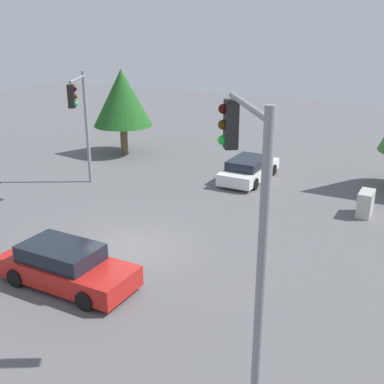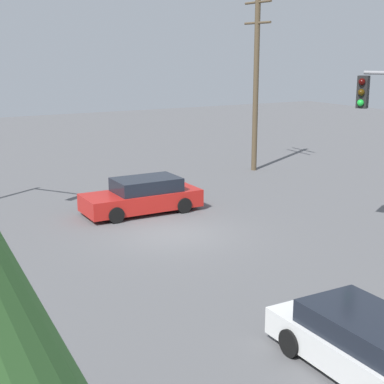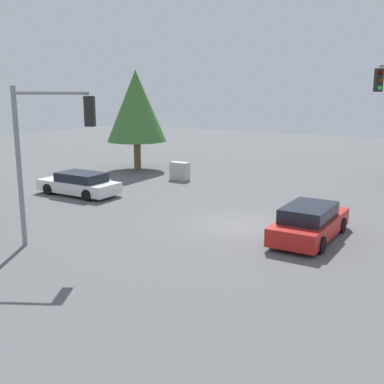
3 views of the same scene
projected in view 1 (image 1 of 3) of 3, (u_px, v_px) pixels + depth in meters
ground_plane at (129, 249)px, 18.22m from camera, size 80.00×80.00×0.00m
sedan_white at (249, 169)px, 26.07m from camera, size 4.60×1.98×1.24m
sedan_red at (66, 266)px, 15.60m from camera, size 1.98×4.64×1.38m
traffic_signal_main at (247, 217)px, 9.09m from camera, size 2.61×1.99×6.96m
traffic_signal_cross at (81, 112)px, 23.55m from camera, size 2.67×1.61×5.83m
electrical_cabinet at (365, 203)px, 21.26m from camera, size 1.20×0.59×1.12m
tree_left at (122, 98)px, 30.33m from camera, size 3.74×3.74×5.40m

